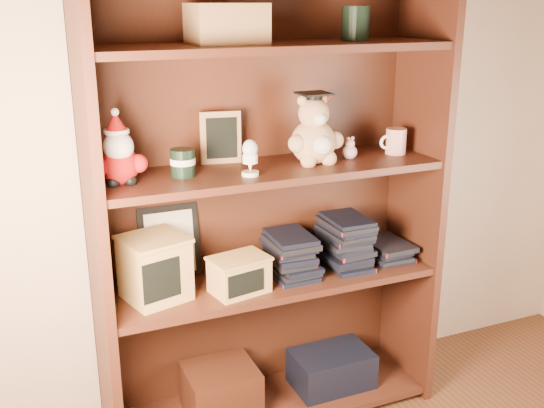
{
  "coord_description": "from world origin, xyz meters",
  "views": [
    {
      "loc": [
        -0.83,
        -0.58,
        1.48
      ],
      "look_at": [
        -0.02,
        1.3,
        0.82
      ],
      "focal_mm": 42.0,
      "sensor_mm": 36.0,
      "label": 1
    }
  ],
  "objects": [
    {
      "name": "bookcase",
      "position": [
        -0.03,
        1.36,
        0.78
      ],
      "size": [
        1.2,
        0.35,
        1.6
      ],
      "color": "#421F12",
      "rests_on": "ground"
    },
    {
      "name": "shelf_lower",
      "position": [
        -0.02,
        1.3,
        0.54
      ],
      "size": [
        1.14,
        0.33,
        0.02
      ],
      "color": "#421F12",
      "rests_on": "ground"
    },
    {
      "name": "shelf_upper",
      "position": [
        -0.02,
        1.3,
        0.94
      ],
      "size": [
        1.14,
        0.33,
        0.02
      ],
      "color": "#421F12",
      "rests_on": "ground"
    },
    {
      "name": "santa_plush",
      "position": [
        -0.52,
        1.3,
        1.04
      ],
      "size": [
        0.17,
        0.12,
        0.24
      ],
      "color": "#A50F0F",
      "rests_on": "shelf_upper"
    },
    {
      "name": "teachers_tin",
      "position": [
        -0.33,
        1.3,
        0.99
      ],
      "size": [
        0.08,
        0.08,
        0.09
      ],
      "color": "black",
      "rests_on": "shelf_upper"
    },
    {
      "name": "chalkboard_plaque",
      "position": [
        -0.16,
        1.42,
        1.04
      ],
      "size": [
        0.14,
        0.08,
        0.18
      ],
      "color": "#9E7547",
      "rests_on": "shelf_upper"
    },
    {
      "name": "egg_cup",
      "position": [
        -0.13,
        1.23,
        1.01
      ],
      "size": [
        0.05,
        0.05,
        0.12
      ],
      "color": "white",
      "rests_on": "shelf_upper"
    },
    {
      "name": "grad_teddy_bear",
      "position": [
        0.13,
        1.3,
        1.04
      ],
      "size": [
        0.2,
        0.17,
        0.25
      ],
      "color": "tan",
      "rests_on": "shelf_upper"
    },
    {
      "name": "pink_figurine",
      "position": [
        0.27,
        1.31,
        0.98
      ],
      "size": [
        0.05,
        0.05,
        0.08
      ],
      "color": "#C99C9C",
      "rests_on": "shelf_upper"
    },
    {
      "name": "teacher_mug",
      "position": [
        0.46,
        1.3,
        1.0
      ],
      "size": [
        0.1,
        0.07,
        0.09
      ],
      "color": "silver",
      "rests_on": "shelf_upper"
    },
    {
      "name": "certificate_frame",
      "position": [
        -0.35,
        1.44,
        0.68
      ],
      "size": [
        0.21,
        0.05,
        0.26
      ],
      "color": "black",
      "rests_on": "shelf_lower"
    },
    {
      "name": "treats_box",
      "position": [
        -0.43,
        1.3,
        0.66
      ],
      "size": [
        0.24,
        0.24,
        0.21
      ],
      "color": "tan",
      "rests_on": "shelf_lower"
    },
    {
      "name": "pencils_box",
      "position": [
        -0.17,
        1.24,
        0.61
      ],
      "size": [
        0.21,
        0.17,
        0.12
      ],
      "color": "tan",
      "rests_on": "shelf_lower"
    },
    {
      "name": "book_stack_left",
      "position": [
        0.05,
        1.3,
        0.62
      ],
      "size": [
        0.14,
        0.2,
        0.14
      ],
      "color": "black",
      "rests_on": "shelf_lower"
    },
    {
      "name": "book_stack_mid",
      "position": [
        0.26,
        1.3,
        0.64
      ],
      "size": [
        0.14,
        0.2,
        0.18
      ],
      "color": "black",
      "rests_on": "shelf_lower"
    },
    {
      "name": "book_stack_right",
      "position": [
        0.44,
        1.3,
        0.58
      ],
      "size": [
        0.14,
        0.2,
        0.06
      ],
      "color": "black",
      "rests_on": "shelf_lower"
    }
  ]
}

